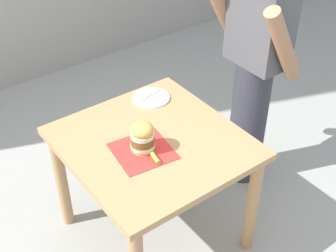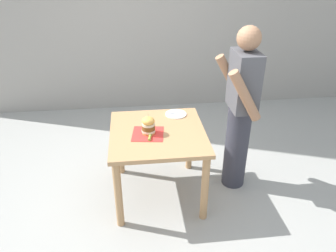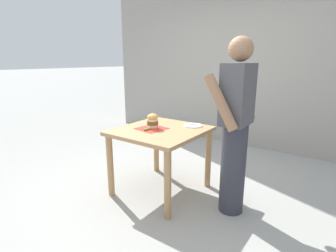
{
  "view_description": "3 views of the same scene",
  "coord_description": "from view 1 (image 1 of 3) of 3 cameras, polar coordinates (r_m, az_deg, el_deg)",
  "views": [
    {
      "loc": [
        1.6,
        -1.09,
        2.3
      ],
      "look_at": [
        0.0,
        0.1,
        0.79
      ],
      "focal_mm": 50.0,
      "sensor_mm": 36.0,
      "label": 1
    },
    {
      "loc": [
        2.7,
        -0.21,
        2.27
      ],
      "look_at": [
        0.0,
        0.1,
        0.79
      ],
      "focal_mm": 35.0,
      "sensor_mm": 36.0,
      "label": 2
    },
    {
      "loc": [
        2.22,
        1.7,
        1.49
      ],
      "look_at": [
        0.0,
        0.1,
        0.79
      ],
      "focal_mm": 28.0,
      "sensor_mm": 36.0,
      "label": 3
    }
  ],
  "objects": [
    {
      "name": "side_plate_with_forks",
      "position": [
        2.81,
        -2.04,
        3.46
      ],
      "size": [
        0.22,
        0.22,
        0.02
      ],
      "color": "white",
      "rests_on": "patio_table"
    },
    {
      "name": "diner_across_table",
      "position": [
        2.91,
        10.56,
        7.35
      ],
      "size": [
        0.55,
        0.35,
        1.69
      ],
      "color": "#33333D",
      "rests_on": "ground"
    },
    {
      "name": "patio_table",
      "position": [
        2.57,
        -1.8,
        -3.96
      ],
      "size": [
        0.94,
        0.9,
        0.74
      ],
      "color": "tan",
      "rests_on": "ground"
    },
    {
      "name": "serving_paper",
      "position": [
        2.42,
        -3.09,
        -3.06
      ],
      "size": [
        0.32,
        0.32,
        0.0
      ],
      "primitive_type": "cube",
      "rotation": [
        0.0,
        0.0,
        -0.13
      ],
      "color": "red",
      "rests_on": "patio_table"
    },
    {
      "name": "pickle_spear",
      "position": [
        2.36,
        -1.65,
        -3.8
      ],
      "size": [
        0.1,
        0.04,
        0.02
      ],
      "primitive_type": "cylinder",
      "rotation": [
        0.0,
        1.57,
        2.97
      ],
      "color": "#8EA83D",
      "rests_on": "serving_paper"
    },
    {
      "name": "sandwich",
      "position": [
        2.37,
        -3.15,
        -1.3
      ],
      "size": [
        0.13,
        0.13,
        0.2
      ],
      "color": "gold",
      "rests_on": "serving_paper"
    },
    {
      "name": "ground_plane",
      "position": [
        3.01,
        -1.57,
        -12.82
      ],
      "size": [
        80.0,
        80.0,
        0.0
      ],
      "primitive_type": "plane",
      "color": "#9E9E99"
    }
  ]
}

